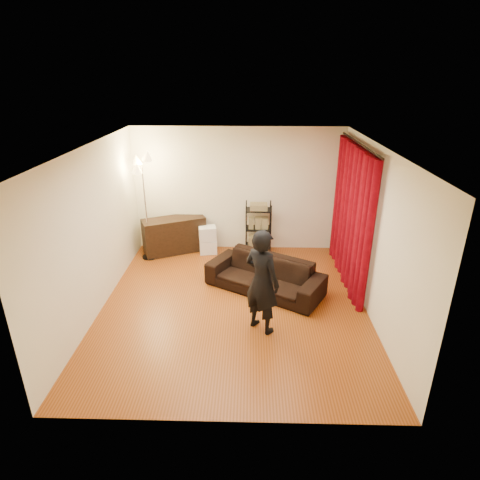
{
  "coord_description": "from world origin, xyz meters",
  "views": [
    {
      "loc": [
        0.27,
        -5.94,
        3.73
      ],
      "look_at": [
        0.1,
        0.3,
        1.1
      ],
      "focal_mm": 30.0,
      "sensor_mm": 36.0,
      "label": 1
    }
  ],
  "objects_px": {
    "sofa": "(265,275)",
    "storage_boxes": "(208,240)",
    "person": "(262,282)",
    "floor_lamp": "(146,209)",
    "wire_shelf": "(258,228)",
    "media_cabinet": "(174,235)"
  },
  "relations": [
    {
      "from": "storage_boxes",
      "to": "floor_lamp",
      "type": "relative_size",
      "value": 0.28
    },
    {
      "from": "storage_boxes",
      "to": "wire_shelf",
      "type": "distance_m",
      "value": 1.13
    },
    {
      "from": "media_cabinet",
      "to": "storage_boxes",
      "type": "height_order",
      "value": "media_cabinet"
    },
    {
      "from": "sofa",
      "to": "storage_boxes",
      "type": "height_order",
      "value": "same"
    },
    {
      "from": "sofa",
      "to": "wire_shelf",
      "type": "bearing_deg",
      "value": 123.78
    },
    {
      "from": "person",
      "to": "media_cabinet",
      "type": "relative_size",
      "value": 1.24
    },
    {
      "from": "sofa",
      "to": "storage_boxes",
      "type": "bearing_deg",
      "value": 157.16
    },
    {
      "from": "floor_lamp",
      "to": "sofa",
      "type": "bearing_deg",
      "value": -28.9
    },
    {
      "from": "floor_lamp",
      "to": "wire_shelf",
      "type": "bearing_deg",
      "value": 7.7
    },
    {
      "from": "person",
      "to": "storage_boxes",
      "type": "distance_m",
      "value": 3.06
    },
    {
      "from": "person",
      "to": "floor_lamp",
      "type": "height_order",
      "value": "floor_lamp"
    },
    {
      "from": "person",
      "to": "floor_lamp",
      "type": "distance_m",
      "value": 3.48
    },
    {
      "from": "storage_boxes",
      "to": "sofa",
      "type": "bearing_deg",
      "value": -53.32
    },
    {
      "from": "person",
      "to": "floor_lamp",
      "type": "xyz_separation_m",
      "value": [
        -2.35,
        2.55,
        0.27
      ]
    },
    {
      "from": "person",
      "to": "floor_lamp",
      "type": "bearing_deg",
      "value": -7.59
    },
    {
      "from": "sofa",
      "to": "storage_boxes",
      "type": "relative_size",
      "value": 3.42
    },
    {
      "from": "person",
      "to": "sofa",
      "type": "bearing_deg",
      "value": -54.52
    },
    {
      "from": "sofa",
      "to": "floor_lamp",
      "type": "height_order",
      "value": "floor_lamp"
    },
    {
      "from": "media_cabinet",
      "to": "sofa",
      "type": "bearing_deg",
      "value": -65.54
    },
    {
      "from": "media_cabinet",
      "to": "wire_shelf",
      "type": "bearing_deg",
      "value": -25.27
    },
    {
      "from": "sofa",
      "to": "media_cabinet",
      "type": "height_order",
      "value": "media_cabinet"
    },
    {
      "from": "wire_shelf",
      "to": "sofa",
      "type": "bearing_deg",
      "value": -62.13
    }
  ]
}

